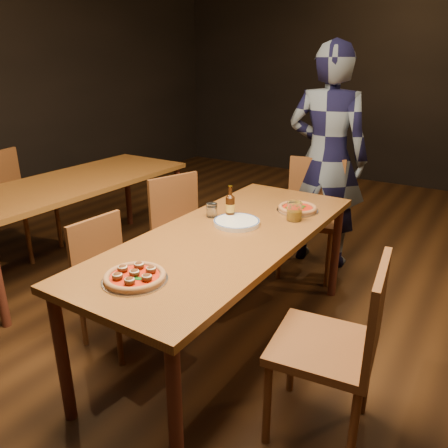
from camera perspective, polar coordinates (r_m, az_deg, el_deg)
The scene contains 16 objects.
ground at distance 2.86m, azimuth 0.56°, elevation -15.24°, with size 9.00×9.00×0.00m, color black.
room_shell at distance 2.32m, azimuth 0.73°, elevation 25.07°, with size 9.00×9.00×9.00m.
table_main at distance 2.52m, azimuth 0.61°, elevation -2.67°, with size 0.80×2.00×0.75m.
table_left at distance 3.83m, azimuth -19.00°, elevation 4.42°, with size 0.80×2.00×0.75m.
chair_main_nw at distance 2.73m, azimuth -13.59°, elevation -7.49°, with size 0.39×0.39×0.83m, color brown, non-canonical shape.
chair_main_sw at distance 3.25m, azimuth -4.51°, elevation -1.45°, with size 0.43×0.43×0.91m, color brown, non-canonical shape.
chair_main_e at distance 2.09m, azimuth 12.81°, elevation -15.13°, with size 0.44×0.44×0.95m, color brown, non-canonical shape.
chair_end at distance 3.58m, azimuth 11.14°, elevation 0.84°, with size 0.45×0.45×0.97m, color brown, non-canonical shape.
chair_nbr_left at distance 4.30m, azimuth -24.85°, elevation 2.60°, with size 0.45×0.45×0.97m, color brown, non-canonical shape.
pizza_meatball at distance 2.00m, azimuth -11.58°, elevation -6.72°, with size 0.30×0.30×0.05m.
pizza_margherita at distance 2.89m, azimuth 9.59°, elevation 2.03°, with size 0.27×0.27×0.04m.
plate_stack at distance 2.62m, azimuth 1.66°, elevation 0.22°, with size 0.28×0.28×0.03m, color white.
beer_bottle at distance 2.70m, azimuth 0.81°, elevation 2.25°, with size 0.06×0.06×0.20m.
water_glass at distance 2.74m, azimuth -1.60°, elevation 1.83°, with size 0.07×0.07×0.09m, color white.
amber_glass at distance 2.71m, azimuth 9.19°, elevation 1.64°, with size 0.09×0.09×0.11m, color #AD7513.
diner at distance 3.73m, azimuth 13.25°, elevation 8.32°, with size 0.67×0.44×1.83m, color black.
Camera 1 is at (1.22, -1.97, 1.68)m, focal length 35.00 mm.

